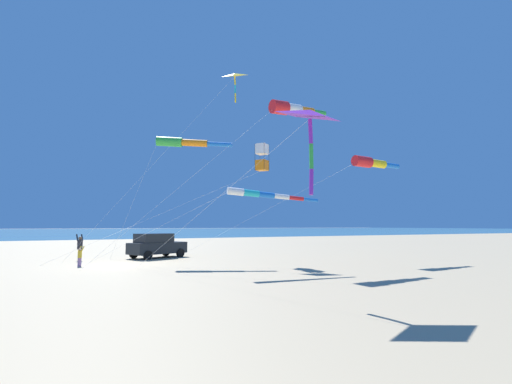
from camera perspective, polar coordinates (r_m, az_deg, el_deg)
ground_plane at (r=24.97m, az=-20.40°, el=-10.57°), size 600.00×600.00×0.00m
ocean_water_strip at (r=189.74m, az=-25.61°, el=-5.46°), size 240.00×600.00×0.01m
parked_car at (r=29.35m, az=-15.22°, el=-8.00°), size 3.43×4.68×1.85m
cooler_box at (r=31.91m, az=-17.14°, el=-9.05°), size 0.62×0.42×0.42m
person_adult_flyer at (r=28.98m, az=-25.72°, el=-7.60°), size 0.61×0.51×1.85m
person_child_green_jacket at (r=24.83m, az=-25.72°, el=-8.88°), size 0.43×0.43×1.22m
kite_windsock_orange_high_right at (r=27.55m, az=17.35°, el=4.37°), size 9.99×14.05×7.38m
kite_delta_magenta_far_left at (r=31.26m, az=-3.37°, el=17.59°), size 2.12×12.81×14.98m
kite_windsock_striped_overhead at (r=24.35m, az=5.60°, el=12.70°), size 3.72×14.77×10.36m
kite_windsock_long_streamer_left at (r=26.94m, az=-11.29°, el=7.57°), size 5.25×7.57×8.82m
kite_delta_white_trailing at (r=13.84m, az=8.44°, el=11.54°), size 12.08×5.43×6.87m
kite_windsock_small_distant at (r=19.65m, az=0.83°, el=-0.39°), size 10.29×11.25×4.47m
kite_box_green_low_center at (r=25.97m, az=0.92°, el=5.42°), size 4.33×14.02×8.21m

